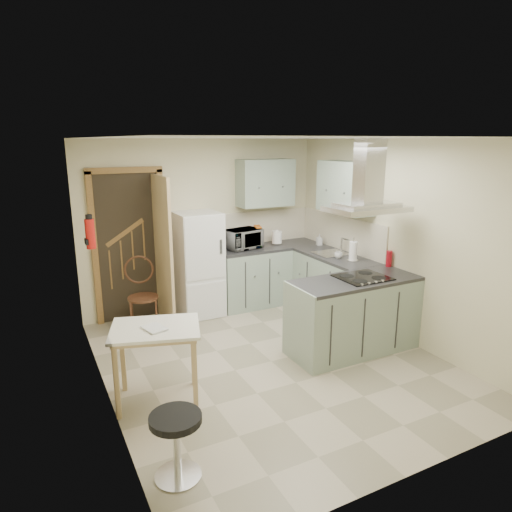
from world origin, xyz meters
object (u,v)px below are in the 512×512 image
peninsula (354,315)px  extractor_hood (367,209)px  fridge (199,264)px  drop_leaf_table (157,364)px  microwave (243,239)px  stool (177,446)px  bentwood_chair (143,298)px

peninsula → extractor_hood: (0.10, 0.00, 1.27)m
fridge → drop_leaf_table: (-1.17, -2.00, -0.37)m
fridge → microwave: fridge is taller
microwave → extractor_hood: bearing=-85.1°
drop_leaf_table → microwave: bearing=64.5°
extractor_hood → stool: size_ratio=1.71×
fridge → stool: (-1.33, -3.10, -0.49)m
bentwood_chair → microwave: bearing=22.9°
fridge → stool: size_ratio=2.85×
peninsula → extractor_hood: bearing=0.0°
fridge → microwave: 0.78m
peninsula → bentwood_chair: peninsula is taller
extractor_hood → microwave: 2.20m
microwave → peninsula: bearing=-87.8°
extractor_hood → drop_leaf_table: (-2.49, -0.02, -1.34)m
fridge → extractor_hood: size_ratio=1.67×
peninsula → microwave: microwave is taller
peninsula → microwave: (-0.51, 2.00, 0.60)m
extractor_hood → bentwood_chair: bearing=141.2°
fridge → microwave: (0.72, 0.02, 0.30)m
extractor_hood → microwave: size_ratio=1.71×
fridge → bentwood_chair: fridge is taller
extractor_hood → stool: 3.23m
peninsula → microwave: bearing=104.3°
stool → microwave: microwave is taller
microwave → bentwood_chair: bearing=176.4°
drop_leaf_table → microwave: (1.89, 2.02, 0.66)m
microwave → stool: bearing=-135.3°
extractor_hood → bentwood_chair: extractor_hood is taller
fridge → bentwood_chair: bearing=-166.1°
peninsula → drop_leaf_table: size_ratio=1.89×
extractor_hood → stool: extractor_hood is taller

